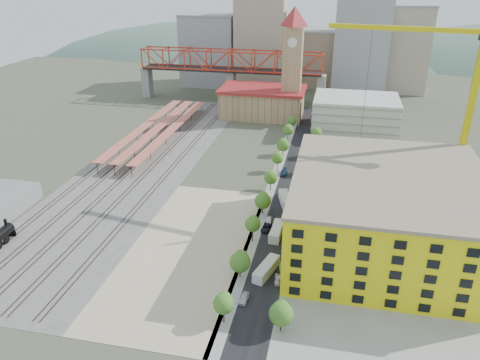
% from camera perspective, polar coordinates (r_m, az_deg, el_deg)
% --- Properties ---
extents(ground, '(400.00, 400.00, 0.00)m').
position_cam_1_polar(ground, '(141.20, -0.79, -1.73)').
color(ground, '#474C38').
rests_on(ground, ground).
extents(ballast_strip, '(36.00, 165.00, 0.06)m').
position_cam_1_polar(ballast_strip, '(166.99, -11.59, 2.05)').
color(ballast_strip, '#605E59').
rests_on(ballast_strip, ground).
extents(dirt_lot, '(28.00, 67.00, 0.06)m').
position_cam_1_polar(dirt_lot, '(115.73, -6.22, -8.30)').
color(dirt_lot, tan).
rests_on(dirt_lot, ground).
extents(street_asphalt, '(12.00, 170.00, 0.06)m').
position_cam_1_polar(street_asphalt, '(152.36, 6.34, 0.18)').
color(street_asphalt, black).
rests_on(street_asphalt, ground).
extents(sidewalk_west, '(3.00, 170.00, 0.04)m').
position_cam_1_polar(sidewalk_west, '(152.90, 4.29, 0.35)').
color(sidewalk_west, gray).
rests_on(sidewalk_west, ground).
extents(sidewalk_east, '(3.00, 170.00, 0.04)m').
position_cam_1_polar(sidewalk_east, '(152.02, 8.40, -0.00)').
color(sidewalk_east, gray).
rests_on(sidewalk_east, ground).
extents(construction_pad, '(50.00, 90.00, 0.06)m').
position_cam_1_polar(construction_pad, '(121.99, 18.27, -7.66)').
color(construction_pad, gray).
rests_on(construction_pad, ground).
extents(rail_tracks, '(26.56, 160.00, 0.18)m').
position_cam_1_polar(rail_tracks, '(167.64, -12.16, 2.14)').
color(rail_tracks, '#382B23').
rests_on(rail_tracks, ground).
extents(platform_canopies, '(16.00, 80.00, 4.12)m').
position_cam_1_polar(platform_canopies, '(191.25, -9.91, 6.37)').
color(platform_canopies, '#D57152').
rests_on(platform_canopies, ground).
extents(station_hall, '(38.00, 24.00, 13.10)m').
position_cam_1_polar(station_hall, '(215.44, 2.75, 9.51)').
color(station_hall, tan).
rests_on(station_hall, ground).
extents(clock_tower, '(12.00, 12.00, 52.00)m').
position_cam_1_polar(clock_tower, '(207.17, 6.46, 15.02)').
color(clock_tower, tan).
rests_on(clock_tower, ground).
extents(parking_garage, '(34.00, 26.00, 14.00)m').
position_cam_1_polar(parking_garage, '(201.37, 13.87, 7.84)').
color(parking_garage, silver).
rests_on(parking_garage, ground).
extents(truss_bridge, '(94.00, 9.60, 25.60)m').
position_cam_1_polar(truss_bridge, '(238.55, -1.13, 14.01)').
color(truss_bridge, gray).
rests_on(truss_bridge, ground).
extents(construction_building, '(44.60, 50.60, 18.80)m').
position_cam_1_polar(construction_building, '(117.07, 17.42, -3.66)').
color(construction_building, gold).
rests_on(construction_building, ground).
extents(street_trees, '(15.40, 124.40, 8.00)m').
position_cam_1_polar(street_trees, '(143.35, 5.90, -1.45)').
color(street_trees, '#35601C').
rests_on(street_trees, ground).
extents(skyline, '(133.00, 46.00, 60.00)m').
position_cam_1_polar(skyline, '(269.46, 7.75, 15.88)').
color(skyline, '#9EA0A3').
rests_on(skyline, ground).
extents(distant_hills, '(647.00, 264.00, 227.00)m').
position_cam_1_polar(distant_hills, '(409.24, 13.65, 3.54)').
color(distant_hills, '#4C6B59').
rests_on(distant_hills, ground).
extents(tower_crane, '(52.19, 10.30, 56.14)m').
position_cam_1_polar(tower_crane, '(136.43, 25.24, 10.47)').
color(tower_crane, '#D1C20D').
rests_on(tower_crane, ground).
extents(site_trailer_a, '(5.00, 9.68, 2.56)m').
position_cam_1_polar(site_trailer_a, '(106.01, 3.22, -10.79)').
color(site_trailer_a, silver).
rests_on(site_trailer_a, ground).
extents(site_trailer_b, '(3.06, 9.23, 2.48)m').
position_cam_1_polar(site_trailer_b, '(120.01, 4.49, -6.24)').
color(site_trailer_b, silver).
rests_on(site_trailer_b, ground).
extents(site_trailer_c, '(2.49, 9.12, 2.49)m').
position_cam_1_polar(site_trailer_c, '(119.89, 4.48, -6.27)').
color(site_trailer_c, silver).
rests_on(site_trailer_c, ground).
extents(site_trailer_d, '(5.12, 10.04, 2.66)m').
position_cam_1_polar(site_trailer_d, '(135.41, 5.52, -2.44)').
color(site_trailer_d, silver).
rests_on(site_trailer_d, ground).
extents(car_0, '(1.84, 4.12, 1.37)m').
position_cam_1_polar(car_0, '(98.72, 0.47, -14.25)').
color(car_0, silver).
rests_on(car_0, ground).
extents(car_1, '(2.03, 4.37, 1.39)m').
position_cam_1_polar(car_1, '(125.60, 3.49, -4.99)').
color(car_1, '#A9A8AE').
rests_on(car_1, ground).
extents(car_2, '(2.64, 4.87, 1.30)m').
position_cam_1_polar(car_2, '(122.45, 3.22, -5.85)').
color(car_2, black).
rests_on(car_2, ground).
extents(car_3, '(2.07, 5.04, 1.46)m').
position_cam_1_polar(car_3, '(154.90, 5.36, 0.93)').
color(car_3, navy).
rests_on(car_3, ground).
extents(car_4, '(2.00, 3.97, 1.30)m').
position_cam_1_polar(car_4, '(104.09, 4.66, -12.03)').
color(car_4, silver).
rests_on(car_4, ground).
extents(car_5, '(1.82, 4.15, 1.33)m').
position_cam_1_polar(car_5, '(124.71, 6.20, -5.35)').
color(car_5, '#A1A0A6').
rests_on(car_5, ground).
extents(car_6, '(2.76, 5.71, 1.57)m').
position_cam_1_polar(car_6, '(136.53, 6.83, -2.52)').
color(car_6, black).
rests_on(car_6, ground).
extents(car_7, '(2.15, 4.82, 1.37)m').
position_cam_1_polar(car_7, '(172.30, 8.14, 3.27)').
color(car_7, navy).
rests_on(car_7, ground).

